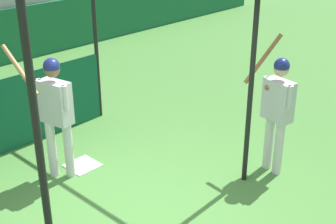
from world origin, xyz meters
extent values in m
plane|color=#477F38|center=(0.00, 0.00, 0.00)|extent=(60.00, 60.00, 0.00)
cube|color=#195B33|center=(2.47, 7.34, 1.37)|extent=(0.45, 0.40, 0.10)
cylinder|color=black|center=(-1.49, -0.39, 1.50)|extent=(0.07, 0.07, 3.00)
cylinder|color=black|center=(1.64, -0.39, 1.50)|extent=(0.07, 0.07, 3.00)
cylinder|color=black|center=(1.64, 2.83, 1.50)|extent=(0.07, 0.07, 3.00)
cube|color=#0F5133|center=(0.08, 2.81, 0.60)|extent=(3.07, 0.03, 1.19)
cube|color=white|center=(0.29, 1.59, 0.01)|extent=(0.44, 0.44, 0.02)
cylinder|color=silver|center=(0.02, 1.50, 0.42)|extent=(0.15, 0.15, 0.84)
cylinder|color=silver|center=(-0.13, 1.68, 0.42)|extent=(0.15, 0.15, 0.84)
cube|color=#B7B7B7|center=(-0.06, 1.59, 1.14)|extent=(0.30, 0.49, 0.60)
sphere|color=brown|center=(-0.06, 1.59, 1.61)|extent=(0.21, 0.21, 0.21)
sphere|color=navy|center=(-0.06, 1.59, 1.65)|extent=(0.22, 0.22, 0.22)
cylinder|color=#B7B7B7|center=(-0.06, 1.35, 1.28)|extent=(0.08, 0.08, 0.33)
cylinder|color=#B7B7B7|center=(-0.14, 1.82, 1.28)|extent=(0.08, 0.08, 0.33)
cylinder|color=#AD7F4C|center=(-0.40, 1.80, 1.64)|extent=(0.06, 0.74, 0.55)
sphere|color=#AD7F4C|center=(-0.04, 1.80, 1.39)|extent=(0.08, 0.08, 0.08)
cylinder|color=silver|center=(2.11, -0.62, 0.41)|extent=(0.15, 0.15, 0.82)
cylinder|color=silver|center=(2.15, -0.44, 0.41)|extent=(0.15, 0.15, 0.82)
cube|color=#B7B7B7|center=(2.13, -0.53, 1.11)|extent=(0.30, 0.46, 0.58)
sphere|color=tan|center=(2.13, -0.53, 1.56)|extent=(0.21, 0.21, 0.21)
sphere|color=navy|center=(2.13, -0.53, 1.61)|extent=(0.22, 0.22, 0.22)
cylinder|color=#B7B7B7|center=(2.05, -0.74, 1.24)|extent=(0.08, 0.08, 0.32)
cylinder|color=#B7B7B7|center=(2.14, -0.30, 1.24)|extent=(0.08, 0.08, 0.32)
cylinder|color=brown|center=(2.20, -0.19, 1.62)|extent=(0.46, 0.35, 0.71)
sphere|color=brown|center=(2.06, -0.38, 1.28)|extent=(0.08, 0.08, 0.08)
camera|label=1|loc=(-3.24, -3.50, 3.59)|focal=50.00mm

